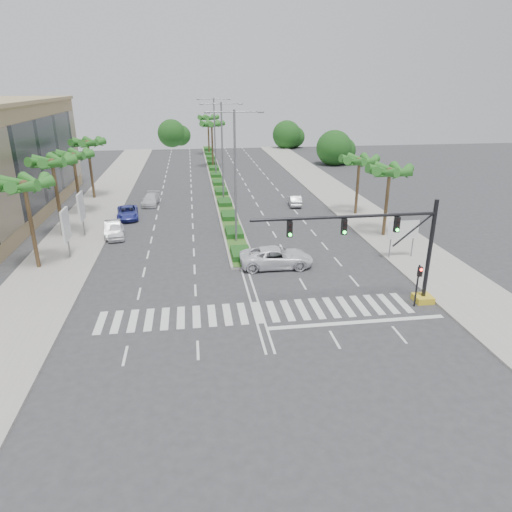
# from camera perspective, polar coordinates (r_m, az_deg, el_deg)

# --- Properties ---
(ground) EXTENTS (160.00, 160.00, 0.00)m
(ground) POSITION_cam_1_polar(r_m,az_deg,el_deg) (30.18, 0.22, -7.07)
(ground) COLOR #333335
(ground) RESTS_ON ground
(footpath_right) EXTENTS (6.00, 120.00, 0.15)m
(footpath_right) POSITION_cam_1_polar(r_m,az_deg,el_deg) (52.08, 13.76, 4.60)
(footpath_right) COLOR gray
(footpath_right) RESTS_ON ground
(footpath_left) EXTENTS (6.00, 120.00, 0.15)m
(footpath_left) POSITION_cam_1_polar(r_m,az_deg,el_deg) (49.78, -20.92, 3.06)
(footpath_left) COLOR gray
(footpath_left) RESTS_ON ground
(median) EXTENTS (2.20, 75.00, 0.20)m
(median) POSITION_cam_1_polar(r_m,az_deg,el_deg) (72.85, -4.96, 9.69)
(median) COLOR gray
(median) RESTS_ON ground
(median_grass) EXTENTS (1.80, 75.00, 0.04)m
(median_grass) POSITION_cam_1_polar(r_m,az_deg,el_deg) (72.83, -4.97, 9.79)
(median_grass) COLOR #375A1F
(median_grass) RESTS_ON median
(signal_gantry) EXTENTS (12.60, 1.20, 7.20)m
(signal_gantry) POSITION_cam_1_polar(r_m,az_deg,el_deg) (31.34, 17.24, -0.03)
(signal_gantry) COLOR gold
(signal_gantry) RESTS_ON ground
(pedestrian_signal) EXTENTS (0.28, 0.36, 3.00)m
(pedestrian_signal) POSITION_cam_1_polar(r_m,az_deg,el_deg) (31.88, 19.64, -2.72)
(pedestrian_signal) COLOR black
(pedestrian_signal) RESTS_ON ground
(direction_sign) EXTENTS (2.70, 0.11, 3.40)m
(direction_sign) POSITION_cam_1_polar(r_m,az_deg,el_deg) (40.24, 17.91, 2.96)
(direction_sign) COLOR slate
(direction_sign) RESTS_ON ground
(billboard_near) EXTENTS (0.18, 2.10, 4.35)m
(billboard_near) POSITION_cam_1_polar(r_m,az_deg,el_deg) (41.37, -22.69, 3.55)
(billboard_near) COLOR slate
(billboard_near) RESTS_ON ground
(billboard_far) EXTENTS (0.18, 2.10, 4.35)m
(billboard_far) POSITION_cam_1_polar(r_m,az_deg,el_deg) (46.99, -21.02, 5.72)
(billboard_far) COLOR slate
(billboard_far) RESTS_ON ground
(palm_left_near) EXTENTS (4.57, 4.68, 7.55)m
(palm_left_near) POSITION_cam_1_polar(r_m,az_deg,el_deg) (39.23, -26.97, 7.68)
(palm_left_near) COLOR brown
(palm_left_near) RESTS_ON ground
(palm_left_mid) EXTENTS (4.57, 4.68, 7.95)m
(palm_left_mid) POSITION_cam_1_polar(r_m,az_deg,el_deg) (46.68, -24.11, 10.40)
(palm_left_mid) COLOR brown
(palm_left_mid) RESTS_ON ground
(palm_left_far) EXTENTS (4.57, 4.68, 7.35)m
(palm_left_far) POSITION_cam_1_polar(r_m,az_deg,el_deg) (54.42, -21.87, 11.35)
(palm_left_far) COLOR brown
(palm_left_far) RESTS_ON ground
(palm_left_end) EXTENTS (4.57, 4.68, 7.75)m
(palm_left_end) POSITION_cam_1_polar(r_m,az_deg,el_deg) (62.11, -20.30, 12.93)
(palm_left_end) COLOR brown
(palm_left_end) RESTS_ON ground
(palm_right_near) EXTENTS (4.57, 4.68, 7.05)m
(palm_right_near) POSITION_cam_1_polar(r_m,az_deg,el_deg) (45.06, 16.36, 9.91)
(palm_right_near) COLOR brown
(palm_right_near) RESTS_ON ground
(palm_right_far) EXTENTS (4.57, 4.68, 6.75)m
(palm_right_far) POSITION_cam_1_polar(r_m,az_deg,el_deg) (52.40, 12.79, 11.34)
(palm_right_far) COLOR brown
(palm_right_far) RESTS_ON ground
(palm_median_a) EXTENTS (4.57, 4.68, 8.05)m
(palm_median_a) POSITION_cam_1_polar(r_m,az_deg,el_deg) (81.77, -5.56, 15.90)
(palm_median_a) COLOR brown
(palm_median_a) RESTS_ON ground
(palm_median_b) EXTENTS (4.57, 4.68, 8.05)m
(palm_median_b) POSITION_cam_1_polar(r_m,az_deg,el_deg) (96.71, -6.03, 16.65)
(palm_median_b) COLOR brown
(palm_median_b) RESTS_ON ground
(streetlight_near) EXTENTS (5.10, 0.25, 12.00)m
(streetlight_near) POSITION_cam_1_polar(r_m,az_deg,el_deg) (41.22, -2.62, 10.61)
(streetlight_near) COLOR slate
(streetlight_near) RESTS_ON ground
(streetlight_mid) EXTENTS (5.10, 0.25, 12.00)m
(streetlight_mid) POSITION_cam_1_polar(r_m,az_deg,el_deg) (56.99, -4.25, 13.43)
(streetlight_mid) COLOR slate
(streetlight_mid) RESTS_ON ground
(streetlight_far) EXTENTS (5.10, 0.25, 12.00)m
(streetlight_far) POSITION_cam_1_polar(r_m,az_deg,el_deg) (72.85, -5.18, 15.03)
(streetlight_far) COLOR slate
(streetlight_far) RESTS_ON ground
(car_parked_a) EXTENTS (2.11, 4.13, 1.35)m
(car_parked_a) POSITION_cam_1_polar(r_m,az_deg,el_deg) (46.24, -17.12, 3.00)
(car_parked_a) COLOR white
(car_parked_a) RESTS_ON ground
(car_parked_b) EXTENTS (1.99, 4.45, 1.42)m
(car_parked_b) POSITION_cam_1_polar(r_m,az_deg,el_deg) (47.02, -17.47, 3.30)
(car_parked_b) COLOR #B3B3B8
(car_parked_b) RESTS_ON ground
(car_parked_c) EXTENTS (2.77, 5.07, 1.35)m
(car_parked_c) POSITION_cam_1_polar(r_m,az_deg,el_deg) (52.59, -15.76, 5.25)
(car_parked_c) COLOR #333B9C
(car_parked_c) RESTS_ON ground
(car_parked_d) EXTENTS (2.27, 4.70, 1.32)m
(car_parked_d) POSITION_cam_1_polar(r_m,az_deg,el_deg) (58.04, -13.01, 6.91)
(car_parked_d) COLOR silver
(car_parked_d) RESTS_ON ground
(car_crossing) EXTENTS (6.04, 2.91, 1.66)m
(car_crossing) POSITION_cam_1_polar(r_m,az_deg,el_deg) (37.14, 2.57, -0.15)
(car_crossing) COLOR white
(car_crossing) RESTS_ON ground
(car_right) EXTENTS (1.71, 3.99, 1.28)m
(car_right) POSITION_cam_1_polar(r_m,az_deg,el_deg) (56.42, 4.85, 6.96)
(car_right) COLOR #ADAEB2
(car_right) RESTS_ON ground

